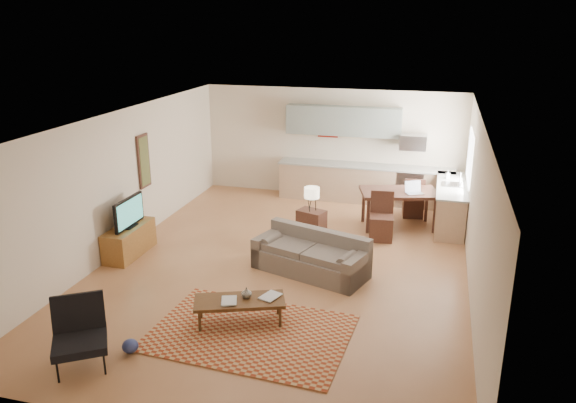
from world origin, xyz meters
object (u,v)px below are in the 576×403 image
(tv_credenza, at_px, (129,241))
(dining_table, at_px, (398,209))
(console_table, at_px, (311,225))
(armchair, at_px, (79,336))
(coffee_table, at_px, (240,311))
(sofa, at_px, (310,254))

(tv_credenza, height_order, dining_table, dining_table)
(tv_credenza, xyz_separation_m, console_table, (3.19, 1.65, 0.03))
(armchair, bearing_deg, coffee_table, 10.58)
(tv_credenza, bearing_deg, coffee_table, -32.60)
(sofa, bearing_deg, console_table, 120.57)
(sofa, relative_size, armchair, 2.38)
(coffee_table, relative_size, tv_credenza, 1.08)
(armchair, relative_size, console_table, 1.41)
(tv_credenza, distance_m, console_table, 3.60)
(armchair, height_order, console_table, armchair)
(sofa, xyz_separation_m, coffee_table, (-0.62, -1.97, -0.17))
(sofa, bearing_deg, dining_table, 82.71)
(sofa, distance_m, coffee_table, 2.07)
(console_table, bearing_deg, dining_table, 54.84)
(sofa, height_order, coffee_table, sofa)
(sofa, xyz_separation_m, dining_table, (1.31, 2.74, 0.04))
(sofa, distance_m, armchair, 4.18)
(console_table, xyz_separation_m, dining_table, (1.65, 1.19, 0.09))
(sofa, bearing_deg, armchair, -104.10)
(sofa, relative_size, console_table, 3.36)
(tv_credenza, relative_size, console_table, 1.97)
(tv_credenza, relative_size, dining_table, 0.77)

